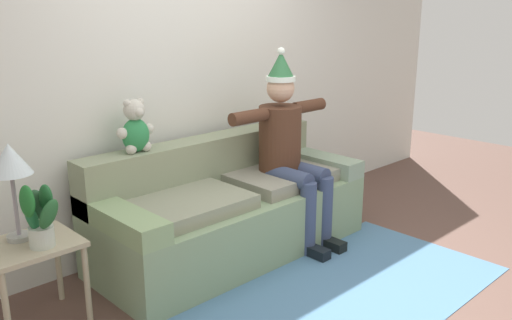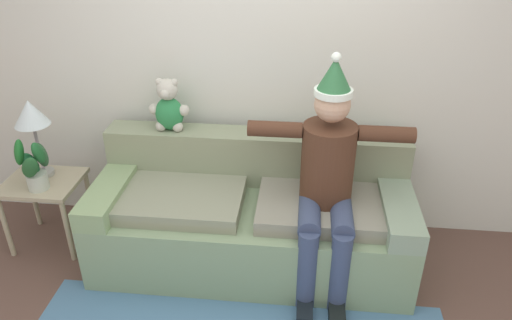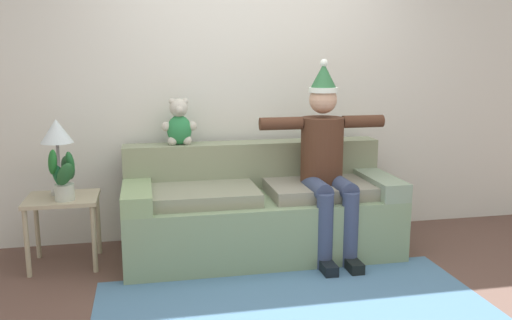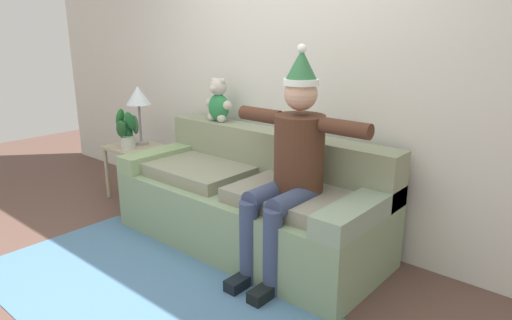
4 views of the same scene
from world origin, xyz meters
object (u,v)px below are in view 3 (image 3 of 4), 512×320
object	(u,v)px
couch	(260,210)
person_seated	(326,157)
teddy_bear	(179,124)
potted_plant	(63,176)
side_table	(63,208)
table_lamp	(57,135)

from	to	relation	value
couch	person_seated	distance (m)	0.69
teddy_bear	potted_plant	distance (m)	0.99
side_table	potted_plant	size ratio (longest dim) A/B	1.36
table_lamp	side_table	bearing A→B (deg)	-77.09
side_table	couch	bearing A→B (deg)	-0.18
side_table	table_lamp	world-z (taller)	table_lamp
couch	table_lamp	world-z (taller)	table_lamp
couch	table_lamp	bearing A→B (deg)	176.47
potted_plant	person_seated	bearing A→B (deg)	-2.00
table_lamp	potted_plant	xyz separation A→B (m)	(0.06, -0.19, -0.27)
side_table	potted_plant	distance (m)	0.29
couch	person_seated	world-z (taller)	person_seated
side_table	person_seated	bearing A→B (deg)	-4.78
person_seated	side_table	size ratio (longest dim) A/B	2.90
table_lamp	teddy_bear	bearing A→B (deg)	10.93
teddy_bear	table_lamp	size ratio (longest dim) A/B	0.66
person_seated	potted_plant	size ratio (longest dim) A/B	3.95
side_table	table_lamp	bearing A→B (deg)	102.91
couch	person_seated	xyz separation A→B (m)	(0.49, -0.16, 0.45)
person_seated	couch	bearing A→B (deg)	161.65
side_table	table_lamp	xyz separation A→B (m)	(-0.02, 0.09, 0.55)
side_table	potted_plant	bearing A→B (deg)	-70.32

